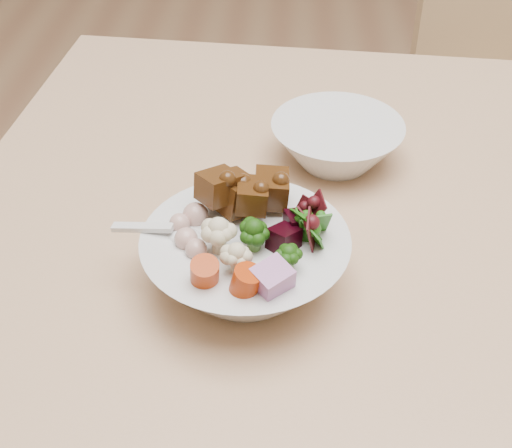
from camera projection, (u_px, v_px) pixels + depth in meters
The scene contains 3 objects.
food_bowl at pixel (247, 257), 0.66m from camera, with size 0.19×0.19×0.10m.
soup_spoon at pixel (174, 234), 0.64m from camera, with size 0.09×0.03×0.02m.
side_bowl at pixel (336, 143), 0.82m from camera, with size 0.15×0.15×0.05m, color silver, non-canonical shape.
Camera 1 is at (-0.23, -0.66, 1.16)m, focal length 50.00 mm.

